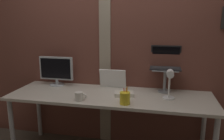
{
  "coord_description": "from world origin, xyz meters",
  "views": [
    {
      "loc": [
        0.61,
        -2.34,
        1.53
      ],
      "look_at": [
        0.09,
        0.07,
        0.98
      ],
      "focal_mm": 36.96,
      "sensor_mm": 36.0,
      "label": 1
    }
  ],
  "objects_px": {
    "pen_cup": "(125,98)",
    "coffee_mug": "(79,96)",
    "desk_lamp": "(170,82)",
    "laptop": "(166,61)",
    "whiteboard_panel": "(113,79)",
    "monitor": "(56,70)"
  },
  "relations": [
    {
      "from": "pen_cup",
      "to": "coffee_mug",
      "type": "relative_size",
      "value": 1.46
    },
    {
      "from": "desk_lamp",
      "to": "coffee_mug",
      "type": "height_order",
      "value": "desk_lamp"
    },
    {
      "from": "desk_lamp",
      "to": "laptop",
      "type": "bearing_deg",
      "value": 96.89
    },
    {
      "from": "laptop",
      "to": "desk_lamp",
      "type": "distance_m",
      "value": 0.38
    },
    {
      "from": "laptop",
      "to": "whiteboard_panel",
      "type": "xyz_separation_m",
      "value": [
        -0.59,
        -0.04,
        -0.22
      ]
    },
    {
      "from": "whiteboard_panel",
      "to": "pen_cup",
      "type": "bearing_deg",
      "value": -65.76
    },
    {
      "from": "laptop",
      "to": "coffee_mug",
      "type": "relative_size",
      "value": 2.73
    },
    {
      "from": "monitor",
      "to": "whiteboard_panel",
      "type": "xyz_separation_m",
      "value": [
        0.7,
        0.03,
        -0.08
      ]
    },
    {
      "from": "desk_lamp",
      "to": "coffee_mug",
      "type": "distance_m",
      "value": 0.91
    },
    {
      "from": "monitor",
      "to": "pen_cup",
      "type": "relative_size",
      "value": 2.36
    },
    {
      "from": "pen_cup",
      "to": "coffee_mug",
      "type": "height_order",
      "value": "pen_cup"
    },
    {
      "from": "monitor",
      "to": "laptop",
      "type": "height_order",
      "value": "laptop"
    },
    {
      "from": "monitor",
      "to": "desk_lamp",
      "type": "relative_size",
      "value": 1.31
    },
    {
      "from": "whiteboard_panel",
      "to": "desk_lamp",
      "type": "xyz_separation_m",
      "value": [
        0.64,
        -0.31,
        0.08
      ]
    },
    {
      "from": "whiteboard_panel",
      "to": "desk_lamp",
      "type": "bearing_deg",
      "value": -25.93
    },
    {
      "from": "coffee_mug",
      "to": "desk_lamp",
      "type": "bearing_deg",
      "value": 12.17
    },
    {
      "from": "desk_lamp",
      "to": "pen_cup",
      "type": "relative_size",
      "value": 1.8
    },
    {
      "from": "laptop",
      "to": "coffee_mug",
      "type": "height_order",
      "value": "laptop"
    },
    {
      "from": "monitor",
      "to": "laptop",
      "type": "distance_m",
      "value": 1.3
    },
    {
      "from": "monitor",
      "to": "pen_cup",
      "type": "height_order",
      "value": "monitor"
    },
    {
      "from": "monitor",
      "to": "coffee_mug",
      "type": "height_order",
      "value": "monitor"
    },
    {
      "from": "monitor",
      "to": "pen_cup",
      "type": "xyz_separation_m",
      "value": [
        0.92,
        -0.46,
        -0.13
      ]
    }
  ]
}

